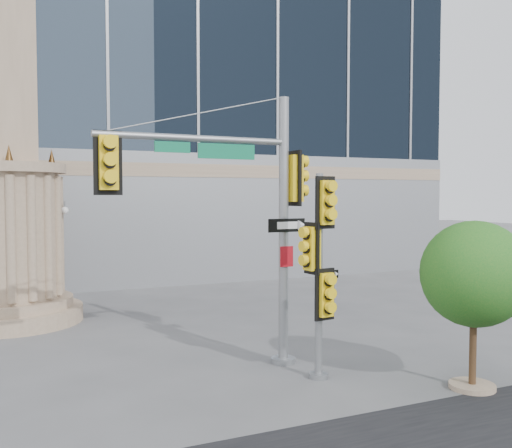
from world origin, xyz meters
name	(u,v)px	position (x,y,z in m)	size (l,w,h in m)	color
ground	(315,381)	(0.00, 0.00, 0.00)	(120.00, 120.00, 0.00)	#545456
monument	(8,150)	(-6.00, 9.00, 5.52)	(4.40, 4.40, 16.60)	gray
main_signal_pole	(240,200)	(-1.19, 1.45, 3.99)	(5.01, 0.62, 6.44)	slate
secondary_signal_pole	(320,259)	(0.12, 0.04, 2.69)	(0.82, 0.60, 4.59)	slate
street_tree	(475,278)	(2.83, -1.78, 2.36)	(2.30, 2.24, 3.58)	gray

